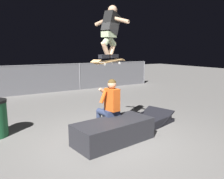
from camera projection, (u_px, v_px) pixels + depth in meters
ground_plane at (110, 141)px, 4.92m from camera, size 40.00×40.00×0.00m
ledge_box_main at (114, 131)px, 4.82m from camera, size 1.80×0.99×0.46m
person_sitting_on_ledge at (109, 104)px, 5.22m from camera, size 0.60×0.78×1.30m
skateboard at (109, 61)px, 4.97m from camera, size 1.01×0.59×0.13m
skater_airborne at (110, 29)px, 4.90m from camera, size 0.63×0.84×1.12m
kicker_ramp at (153, 120)px, 6.17m from camera, size 1.10×1.05×0.41m
fence_back at (38, 78)px, 10.07m from camera, size 12.05×0.05×1.29m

